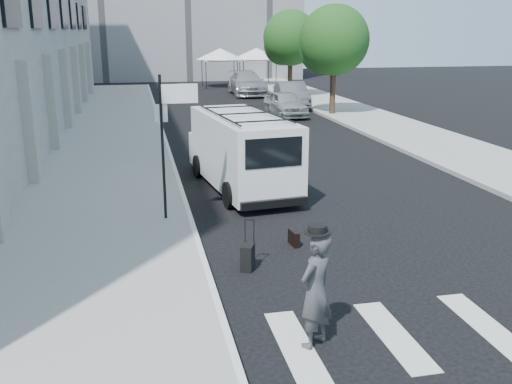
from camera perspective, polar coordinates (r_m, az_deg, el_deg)
name	(u,v)px	position (r m, az deg, el deg)	size (l,w,h in m)	color
ground	(303,265)	(11.82, 4.73, -7.27)	(120.00, 120.00, 0.00)	black
sidewalk_left	(113,134)	(26.81, -14.11, 5.60)	(4.50, 48.00, 0.15)	gray
sidewalk_right	(355,114)	(33.07, 9.89, 7.71)	(4.00, 56.00, 0.15)	gray
sign_pole	(171,117)	(13.77, -8.46, 7.43)	(1.03, 0.07, 3.50)	black
tree_near	(332,43)	(32.37, 7.57, 14.57)	(3.80, 3.83, 6.03)	black
tree_far	(289,40)	(40.97, 3.28, 14.92)	(3.80, 3.83, 6.03)	black
tent_left	(220,54)	(48.97, -3.60, 13.59)	(4.00, 4.00, 3.20)	black
tent_right	(256,54)	(50.03, 0.05, 13.67)	(4.00, 4.00, 3.20)	black
businessman	(316,290)	(8.64, 5.97, -9.75)	(0.66, 0.43, 1.82)	#3D3D40
briefcase	(294,238)	(12.78, 3.80, -4.61)	(0.12, 0.44, 0.34)	black
suitcase	(248,257)	(11.46, -0.84, -6.50)	(0.36, 0.43, 1.02)	black
cargo_van	(241,150)	(17.21, -1.53, 4.20)	(2.61, 6.07, 2.22)	white
parked_car_a	(285,104)	(32.10, 2.96, 8.81)	(1.65, 4.11, 1.40)	#9FA2A7
parked_car_b	(291,95)	(35.82, 3.57, 9.67)	(1.66, 4.77, 1.57)	#4D4E54
parked_car_c	(247,84)	(42.93, -0.92, 10.79)	(2.34, 5.75, 1.67)	#929599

